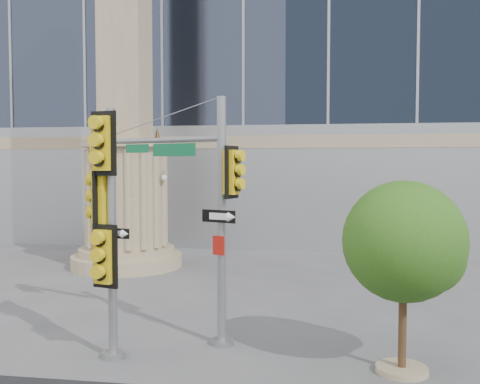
# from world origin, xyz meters

# --- Properties ---
(ground) EXTENTS (120.00, 120.00, 0.00)m
(ground) POSITION_xyz_m (0.00, 0.00, 0.00)
(ground) COLOR #545456
(ground) RESTS_ON ground
(monument) EXTENTS (4.40, 4.40, 16.60)m
(monument) POSITION_xyz_m (-6.00, 9.00, 5.52)
(monument) COLOR #9B8D69
(monument) RESTS_ON ground
(main_signal_pole) EXTENTS (4.18, 1.92, 5.66)m
(main_signal_pole) POSITION_xyz_m (-1.43, 0.79, 3.51)
(main_signal_pole) COLOR slate
(main_signal_pole) RESTS_ON ground
(secondary_signal_pole) EXTENTS (0.92, 0.82, 5.31)m
(secondary_signal_pole) POSITION_xyz_m (-2.70, -0.85, 3.12)
(secondary_signal_pole) COLOR slate
(secondary_signal_pole) RESTS_ON ground
(street_tree) EXTENTS (2.46, 2.40, 3.83)m
(street_tree) POSITION_xyz_m (3.41, -0.61, 2.52)
(street_tree) COLOR #9B8D69
(street_tree) RESTS_ON ground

